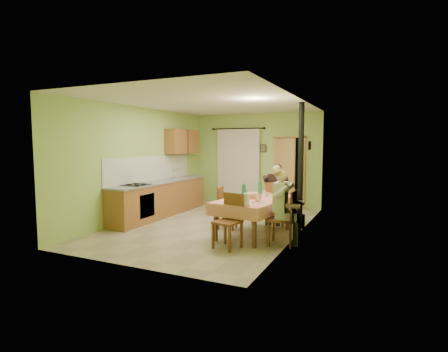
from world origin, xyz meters
The scene contains 17 objects.
floor centered at (0.00, 0.00, 0.00)m, with size 4.00×6.00×0.01m, color tan.
room_shell centered at (0.00, 0.00, 1.82)m, with size 4.04×6.04×2.82m.
kitchen_run centered at (-1.71, 0.40, 0.48)m, with size 0.64×3.64×1.56m.
upper_cabinets centered at (-1.82, 1.70, 1.95)m, with size 0.35×1.40×0.70m, color #92592D.
curtain centered at (-0.55, 2.90, 1.26)m, with size 1.70×0.07×2.22m.
doorway centered at (1.02, 2.86, 1.05)m, with size 0.96×0.51×2.15m.
dining_table centered at (1.18, -0.45, 0.38)m, with size 1.35×1.99×0.76m.
tableware centered at (1.18, -0.55, 0.83)m, with size 0.73×1.68×0.33m.
chair_far centered at (1.32, 0.68, 0.29)m, with size 0.48×0.48×1.00m.
chair_near centered at (1.05, -1.49, 0.29)m, with size 0.51×0.51×0.99m.
chair_right centered at (1.91, -0.88, 0.29)m, with size 0.49×0.49×1.03m.
chair_left centered at (0.44, -0.16, 0.29)m, with size 0.43×0.43×0.93m.
man_far centered at (1.32, 0.69, 0.88)m, with size 0.60×0.49×1.39m.
man_right centered at (1.89, -0.88, 0.88)m, with size 0.48×0.60×1.39m.
stove_flue centered at (1.90, 0.60, 1.02)m, with size 0.24×0.24×2.80m.
picture_back centered at (0.25, 2.97, 1.75)m, with size 0.19×0.03×0.23m, color black.
picture_right centered at (1.97, 1.20, 1.85)m, with size 0.03×0.31×0.21m, color brown.
Camera 1 is at (3.58, -7.16, 1.90)m, focal length 28.00 mm.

